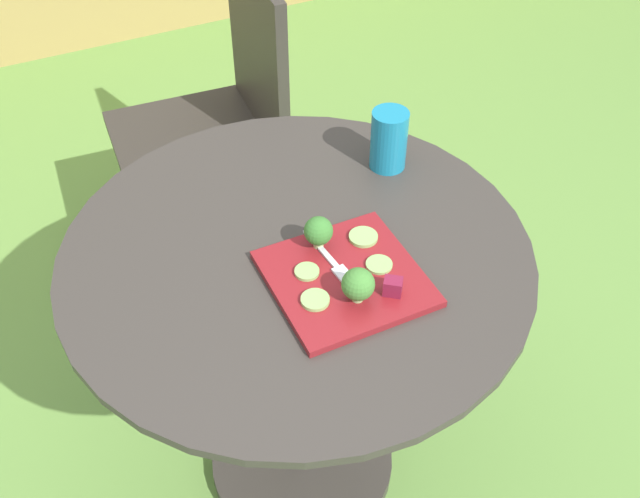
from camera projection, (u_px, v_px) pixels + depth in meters
name	position (u px, v px, depth m)	size (l,w,h in m)	color
ground_plane	(302.00, 464.00, 1.88)	(12.00, 12.00, 0.00)	#669342
patio_table	(299.00, 347.00, 1.56)	(0.86, 0.86, 0.74)	#38332D
patio_chair	(223.00, 107.00, 2.09)	(0.47, 0.47, 0.90)	#332D28
salad_plate	(345.00, 278.00, 1.31)	(0.25, 0.25, 0.01)	maroon
drinking_glass	(389.00, 143.00, 1.51)	(0.07, 0.07, 0.13)	teal
fork	(332.00, 261.00, 1.32)	(0.03, 0.15, 0.00)	silver
broccoli_floret_0	(358.00, 285.00, 1.24)	(0.06, 0.06, 0.06)	#99B770
broccoli_floret_1	(318.00, 231.00, 1.33)	(0.05, 0.05, 0.06)	#99B770
cucumber_slice_0	(363.00, 237.00, 1.37)	(0.05, 0.05, 0.01)	#8EB766
cucumber_slice_1	(315.00, 300.00, 1.26)	(0.05, 0.05, 0.01)	#8EB766
cucumber_slice_2	(379.00, 265.00, 1.32)	(0.05, 0.05, 0.01)	#8EB766
cucumber_slice_3	(307.00, 272.00, 1.30)	(0.04, 0.04, 0.01)	#8EB766
beet_chunk_0	(393.00, 287.00, 1.26)	(0.03, 0.02, 0.03)	maroon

